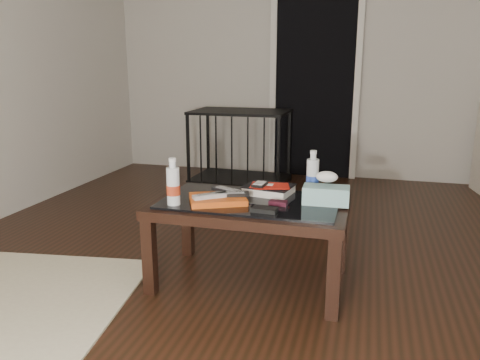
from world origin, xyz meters
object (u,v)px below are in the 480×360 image
(water_bottle_left, at_px, (173,181))
(tissue_box, at_px, (326,195))
(pet_crate, at_px, (240,160))
(textbook, at_px, (269,189))
(water_bottle_right, at_px, (313,172))
(coffee_table, at_px, (250,212))

(water_bottle_left, distance_m, tissue_box, 0.77)
(water_bottle_left, bearing_deg, tissue_box, 16.55)
(pet_crate, distance_m, tissue_box, 2.26)
(textbook, relative_size, water_bottle_right, 1.05)
(water_bottle_right, bearing_deg, tissue_box, -62.25)
(pet_crate, height_order, water_bottle_left, pet_crate)
(tissue_box, bearing_deg, coffee_table, -175.74)
(coffee_table, distance_m, water_bottle_left, 0.44)
(water_bottle_left, bearing_deg, water_bottle_right, 31.29)
(coffee_table, xyz_separation_m, tissue_box, (0.38, 0.04, 0.11))
(pet_crate, bearing_deg, water_bottle_left, -79.98)
(coffee_table, relative_size, water_bottle_right, 4.20)
(pet_crate, xyz_separation_m, tissue_box, (1.01, -2.01, 0.28))
(coffee_table, distance_m, tissue_box, 0.40)
(coffee_table, xyz_separation_m, water_bottle_left, (-0.35, -0.18, 0.18))
(textbook, xyz_separation_m, water_bottle_left, (-0.42, -0.33, 0.10))
(textbook, bearing_deg, water_bottle_left, -132.27)
(textbook, relative_size, tissue_box, 1.09)
(tissue_box, bearing_deg, textbook, 159.46)
(coffee_table, bearing_deg, water_bottle_right, 36.35)
(water_bottle_right, height_order, tissue_box, water_bottle_right)
(water_bottle_right, bearing_deg, coffee_table, -143.65)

